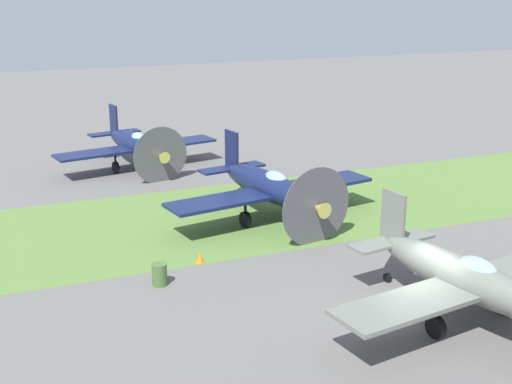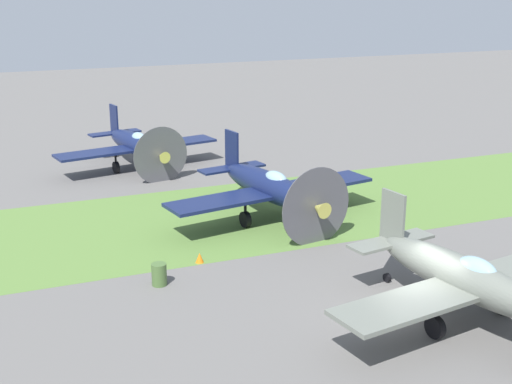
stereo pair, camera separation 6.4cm
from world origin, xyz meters
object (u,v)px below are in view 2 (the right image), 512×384
fuel_drum (159,274)px  runway_marker_cone (200,258)px  airplane_lead (464,278)px  airplane_trail (136,144)px  airplane_wingman (270,187)px

fuel_drum → runway_marker_cone: size_ratio=2.05×
runway_marker_cone → airplane_lead: bearing=129.1°
airplane_lead → fuel_drum: airplane_lead is taller
airplane_lead → fuel_drum: size_ratio=12.47×
airplane_trail → fuel_drum: bearing=69.1°
airplane_lead → airplane_wingman: (1.92, -12.65, 0.03)m
runway_marker_cone → fuel_drum: bearing=36.1°
airplane_wingman → runway_marker_cone: 6.65m
fuel_drum → airplane_wingman: bearing=-141.7°
airplane_trail → fuel_drum: 18.34m
airplane_lead → runway_marker_cone: airplane_lead is taller
airplane_lead → airplane_trail: 25.68m
airplane_lead → airplane_trail: airplane_lead is taller
airplane_lead → airplane_wingman: size_ratio=0.98×
airplane_wingman → fuel_drum: (7.19, 5.69, -1.24)m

